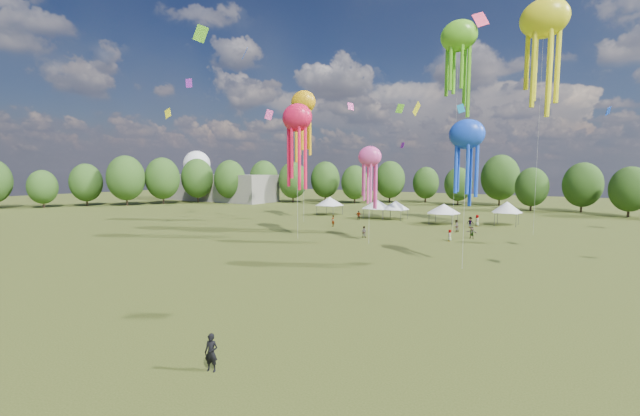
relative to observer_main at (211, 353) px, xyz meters
The scene contains 10 objects.
ground 7.48m from the observer_main, 166.82° to the left, with size 300.00×300.00×0.00m, color #384416.
observer_main is the anchor object (origin of this frame).
spectator_near 37.97m from the observer_main, 105.63° to the left, with size 0.78×0.61×1.60m, color gray.
spectators_far 49.87m from the observer_main, 93.99° to the left, with size 23.49×17.66×1.91m.
festival_tents 59.47m from the observer_main, 102.63° to the left, with size 38.49×9.52×4.07m.
show_kites 50.00m from the observer_main, 94.58° to the left, with size 41.99×29.22×32.66m.
small_kites 52.70m from the observer_main, 103.26° to the left, with size 78.78×59.60×43.28m.
treeline 65.40m from the observer_main, 99.80° to the left, with size 201.57×95.24×13.43m.
hangar 108.25m from the observer_main, 137.07° to the left, with size 40.00×12.00×8.00m, color gray.
radome 124.51m from the observer_main, 140.08° to the left, with size 9.00×9.00×16.00m.
Camera 1 is at (20.83, -13.65, 9.24)m, focal length 22.09 mm.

